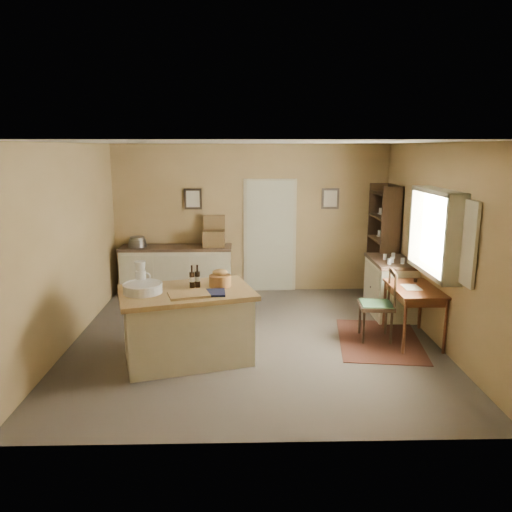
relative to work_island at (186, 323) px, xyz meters
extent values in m
plane|color=#60564A|center=(0.86, 0.64, -0.48)|extent=(5.00, 5.00, 0.00)
cube|color=#9C8156|center=(0.86, 3.14, 0.87)|extent=(5.00, 0.10, 2.70)
cube|color=#9C8156|center=(0.86, -1.86, 0.87)|extent=(5.00, 0.10, 2.70)
cube|color=#9C8156|center=(-1.64, 0.64, 0.87)|extent=(0.10, 5.00, 2.70)
cube|color=#9C8156|center=(3.36, 0.64, 0.87)|extent=(0.10, 5.00, 2.70)
plane|color=silver|center=(0.86, 0.64, 2.22)|extent=(5.00, 5.00, 0.00)
cube|color=#BDBC9F|center=(1.21, 3.11, 0.57)|extent=(0.97, 0.06, 2.11)
cube|color=black|center=(-0.19, 3.12, 1.24)|extent=(0.32, 0.02, 0.38)
cube|color=beige|center=(-0.19, 3.11, 1.24)|extent=(0.24, 0.01, 0.30)
cube|color=black|center=(2.31, 3.12, 1.24)|extent=(0.32, 0.02, 0.38)
cube|color=beige|center=(2.31, 3.11, 1.24)|extent=(0.24, 0.01, 0.30)
cube|color=beige|center=(3.24, 0.44, 0.54)|extent=(0.25, 1.32, 0.06)
cube|color=beige|center=(3.24, 0.44, 1.60)|extent=(0.25, 1.32, 0.06)
cube|color=white|center=(3.36, 0.44, 1.07)|extent=(0.01, 1.20, 1.00)
cube|color=beige|center=(3.32, -0.38, 1.07)|extent=(0.04, 0.35, 1.00)
cube|color=beige|center=(3.32, 1.26, 1.07)|extent=(0.04, 0.35, 1.00)
cube|color=beige|center=(0.01, 0.00, -0.06)|extent=(1.70, 1.31, 0.85)
cube|color=olive|center=(0.01, 0.00, 0.40)|extent=(1.84, 1.45, 0.06)
cylinder|color=white|center=(-0.50, -0.10, 0.48)|extent=(0.47, 0.47, 0.11)
cube|color=olive|center=(0.07, -0.24, 0.44)|extent=(0.54, 0.44, 0.03)
cube|color=black|center=(0.31, -0.16, 0.44)|extent=(0.39, 0.32, 0.02)
cylinder|color=#95602E|center=(0.42, 0.18, 0.50)|extent=(0.28, 0.28, 0.14)
cylinder|color=black|center=(0.07, 0.11, 0.57)|extent=(0.07, 0.07, 0.29)
cylinder|color=black|center=(0.14, 0.14, 0.57)|extent=(0.07, 0.07, 0.29)
cube|color=beige|center=(-0.49, 2.84, -0.06)|extent=(1.95, 0.54, 0.85)
cube|color=#332319|center=(-0.49, 2.84, 0.39)|extent=(1.99, 0.57, 0.05)
cube|color=#513A1E|center=(0.19, 2.84, 0.56)|extent=(0.39, 0.29, 0.28)
cylinder|color=#59544F|center=(-1.17, 2.84, 0.51)|extent=(0.33, 0.33, 0.18)
cube|color=#4C2418|center=(2.61, 0.55, -0.48)|extent=(1.30, 1.73, 0.01)
cube|color=#3E1D0F|center=(3.06, 0.55, 0.27)|extent=(0.61, 1.00, 0.03)
cube|color=#3E1D0F|center=(3.06, 0.55, 0.20)|extent=(0.55, 0.94, 0.10)
cube|color=silver|center=(3.01, 0.55, 0.29)|extent=(0.22, 0.30, 0.01)
cylinder|color=black|center=(3.16, 0.83, 0.31)|extent=(0.05, 0.05, 0.05)
cylinder|color=#3E1D0F|center=(2.79, 0.09, -0.12)|extent=(0.04, 0.04, 0.72)
cylinder|color=#3E1D0F|center=(3.33, 0.09, -0.12)|extent=(0.04, 0.04, 0.72)
cylinder|color=#3E1D0F|center=(2.79, 1.01, -0.12)|extent=(0.04, 0.04, 0.72)
cylinder|color=#3E1D0F|center=(3.33, 1.01, -0.12)|extent=(0.04, 0.04, 0.72)
cube|color=beige|center=(3.06, 1.69, -0.06)|extent=(0.58, 1.05, 0.85)
cube|color=#332319|center=(3.06, 1.69, 0.39)|extent=(0.61, 1.09, 0.05)
cylinder|color=silver|center=(3.03, 1.53, 0.46)|extent=(0.25, 0.25, 0.09)
cube|color=black|center=(3.17, 2.14, 0.52)|extent=(0.34, 0.04, 2.01)
cube|color=black|center=(3.17, 3.01, 0.52)|extent=(0.34, 0.04, 2.01)
cube|color=black|center=(3.33, 2.58, 0.52)|extent=(0.02, 0.90, 2.01)
cube|color=black|center=(3.17, 2.58, -0.43)|extent=(0.34, 0.86, 0.03)
cube|color=black|center=(3.17, 2.58, 0.07)|extent=(0.34, 0.86, 0.03)
cube|color=black|center=(3.17, 2.58, 0.57)|extent=(0.34, 0.86, 0.03)
cube|color=black|center=(3.17, 2.58, 0.98)|extent=(0.34, 0.86, 0.03)
cube|color=black|center=(3.17, 2.58, 1.38)|extent=(0.34, 0.86, 0.03)
cylinder|color=white|center=(3.17, 2.58, 0.63)|extent=(0.12, 0.12, 0.11)
camera|label=1|loc=(0.72, -5.94, 2.16)|focal=35.00mm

